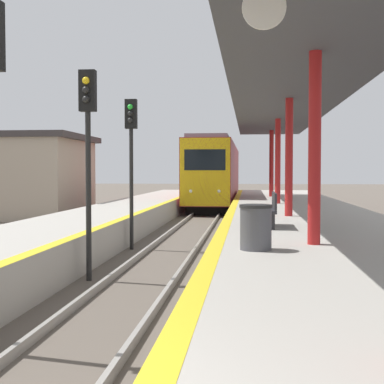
{
  "coord_description": "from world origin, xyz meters",
  "views": [
    {
      "loc": [
        2.3,
        -2.68,
        2.42
      ],
      "look_at": [
        0.51,
        14.13,
        1.77
      ],
      "focal_mm": 50.0,
      "sensor_mm": 36.0,
      "label": 1
    }
  ],
  "objects": [
    {
      "name": "train",
      "position": [
        0.0,
        35.59,
        2.27
      ],
      "size": [
        2.72,
        20.87,
        4.46
      ],
      "color": "black",
      "rests_on": "ground"
    },
    {
      "name": "signal_mid",
      "position": [
        -1.21,
        8.75,
        3.23
      ],
      "size": [
        0.36,
        0.31,
        4.63
      ],
      "color": "black",
      "rests_on": "ground"
    },
    {
      "name": "signal_far",
      "position": [
        -1.31,
        13.49,
        3.23
      ],
      "size": [
        0.36,
        0.31,
        4.63
      ],
      "color": "black",
      "rests_on": "ground"
    },
    {
      "name": "station_canopy",
      "position": [
        3.62,
        15.3,
        4.84
      ],
      "size": [
        3.8,
        34.74,
        4.11
      ],
      "color": "red",
      "rests_on": "platform_right"
    },
    {
      "name": "trash_bin",
      "position": [
        2.44,
        7.47,
        1.37
      ],
      "size": [
        0.62,
        0.62,
        0.86
      ],
      "color": "#4C4C51",
      "rests_on": "platform_right"
    },
    {
      "name": "bench",
      "position": [
        2.86,
        11.72,
        1.42
      ],
      "size": [
        0.44,
        1.65,
        0.92
      ],
      "color": "#28282D",
      "rests_on": "platform_right"
    }
  ]
}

